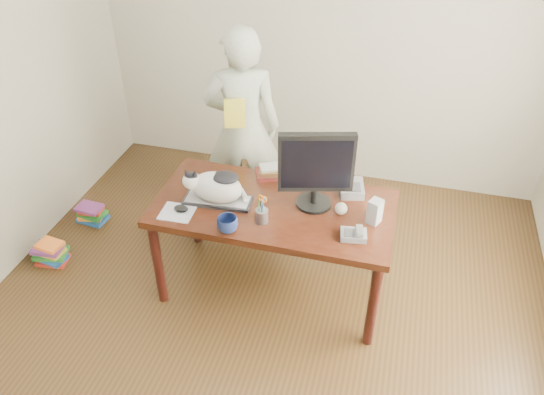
{
  "coord_description": "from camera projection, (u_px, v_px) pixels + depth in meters",
  "views": [
    {
      "loc": [
        0.72,
        -2.13,
        2.87
      ],
      "look_at": [
        0.0,
        0.55,
        0.85
      ],
      "focal_mm": 35.0,
      "sensor_mm": 36.0,
      "label": 1
    }
  ],
  "objects": [
    {
      "name": "mouse",
      "position": [
        181.0,
        209.0,
        3.47
      ],
      "size": [
        0.1,
        0.07,
        0.04
      ],
      "rotation": [
        0.0,
        0.0,
        0.04
      ],
      "color": "black",
      "rests_on": "mousepad"
    },
    {
      "name": "speaker",
      "position": [
        375.0,
        212.0,
        3.34
      ],
      "size": [
        0.1,
        0.11,
        0.17
      ],
      "rotation": [
        0.0,
        0.0,
        -0.41
      ],
      "color": "#9D9EA0",
      "rests_on": "desk"
    },
    {
      "name": "calculator",
      "position": [
        352.0,
        188.0,
        3.64
      ],
      "size": [
        0.2,
        0.24,
        0.06
      ],
      "rotation": [
        0.0,
        0.0,
        0.22
      ],
      "color": "slate",
      "rests_on": "desk"
    },
    {
      "name": "coffee_mug",
      "position": [
        228.0,
        224.0,
        3.29
      ],
      "size": [
        0.18,
        0.18,
        0.1
      ],
      "primitive_type": "imported",
      "rotation": [
        0.0,
        0.0,
        1.02
      ],
      "color": "#0E1738",
      "rests_on": "desk"
    },
    {
      "name": "cat",
      "position": [
        215.0,
        186.0,
        3.49
      ],
      "size": [
        0.45,
        0.25,
        0.25
      ],
      "rotation": [
        0.0,
        0.0,
        0.06
      ],
      "color": "silver",
      "rests_on": "keyboard"
    },
    {
      "name": "phone",
      "position": [
        354.0,
        234.0,
        3.25
      ],
      "size": [
        0.18,
        0.15,
        0.07
      ],
      "rotation": [
        0.0,
        0.0,
        0.16
      ],
      "color": "slate",
      "rests_on": "desk"
    },
    {
      "name": "pen_cup",
      "position": [
        262.0,
        214.0,
        3.36
      ],
      "size": [
        0.11,
        0.11,
        0.21
      ],
      "rotation": [
        0.0,
        0.0,
        -0.35
      ],
      "color": "gray",
      "rests_on": "desk"
    },
    {
      "name": "person",
      "position": [
        243.0,
        128.0,
        4.22
      ],
      "size": [
        0.7,
        0.56,
        1.67
      ],
      "primitive_type": "imported",
      "rotation": [
        0.0,
        0.0,
        3.44
      ],
      "color": "silver",
      "rests_on": "ground"
    },
    {
      "name": "book_pile_b",
      "position": [
        92.0,
        213.0,
        4.57
      ],
      "size": [
        0.26,
        0.2,
        0.15
      ],
      "color": "#1B51A2",
      "rests_on": "ground"
    },
    {
      "name": "held_book",
      "position": [
        235.0,
        113.0,
        3.96
      ],
      "size": [
        0.18,
        0.14,
        0.22
      ],
      "rotation": [
        0.0,
        0.0,
        0.3
      ],
      "color": "gold",
      "rests_on": "person"
    },
    {
      "name": "book_pile_a",
      "position": [
        51.0,
        253.0,
        4.14
      ],
      "size": [
        0.27,
        0.22,
        0.18
      ],
      "color": "red",
      "rests_on": "ground"
    },
    {
      "name": "baseball",
      "position": [
        341.0,
        209.0,
        3.44
      ],
      "size": [
        0.08,
        0.08,
        0.08
      ],
      "rotation": [
        0.0,
        0.0,
        0.19
      ],
      "color": "beige",
      "rests_on": "desk"
    },
    {
      "name": "keyboard",
      "position": [
        218.0,
        200.0,
        3.56
      ],
      "size": [
        0.47,
        0.2,
        0.03
      ],
      "rotation": [
        0.0,
        0.0,
        0.06
      ],
      "color": "black",
      "rests_on": "desk"
    },
    {
      "name": "desk",
      "position": [
        277.0,
        216.0,
        3.68
      ],
      "size": [
        1.6,
        0.8,
        0.75
      ],
      "color": "black",
      "rests_on": "ground"
    },
    {
      "name": "book_stack",
      "position": [
        272.0,
        172.0,
        3.8
      ],
      "size": [
        0.27,
        0.23,
        0.08
      ],
      "rotation": [
        0.0,
        0.0,
        0.35
      ],
      "color": "#4E1715",
      "rests_on": "desk"
    },
    {
      "name": "mousepad",
      "position": [
        177.0,
        212.0,
        3.47
      ],
      "size": [
        0.22,
        0.21,
        0.0
      ],
      "rotation": [
        0.0,
        0.0,
        0.04
      ],
      "color": "silver",
      "rests_on": "desk"
    },
    {
      "name": "monitor",
      "position": [
        316.0,
        167.0,
        3.35
      ],
      "size": [
        0.48,
        0.29,
        0.55
      ],
      "rotation": [
        0.0,
        0.0,
        0.27
      ],
      "color": "black",
      "rests_on": "desk"
    },
    {
      "name": "room",
      "position": [
        244.0,
        180.0,
        2.71
      ],
      "size": [
        4.5,
        4.5,
        4.5
      ],
      "color": "black",
      "rests_on": "ground"
    }
  ]
}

